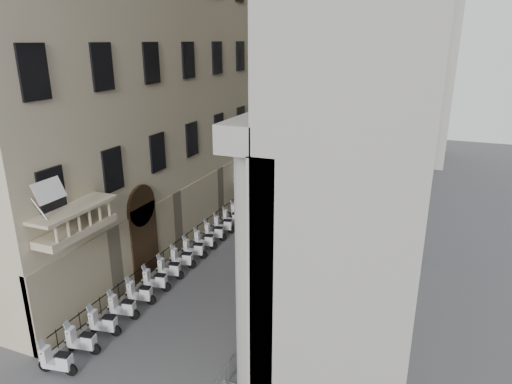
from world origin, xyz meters
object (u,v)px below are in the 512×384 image
(info_kiosk, at_px, (251,209))
(pedestrian_a, at_px, (287,194))
(security_tent, at_px, (256,173))
(pedestrian_b, at_px, (341,193))
(scooter_0, at_px, (59,373))
(street_lamp, at_px, (241,165))

(info_kiosk, relative_size, pedestrian_a, 1.08)
(security_tent, height_order, pedestrian_b, security_tent)
(scooter_0, height_order, street_lamp, street_lamp)
(pedestrian_a, relative_size, pedestrian_b, 1.05)
(security_tent, height_order, pedestrian_a, security_tent)
(scooter_0, relative_size, pedestrian_a, 0.85)
(street_lamp, xyz_separation_m, info_kiosk, (0.42, 0.82, -3.61))
(street_lamp, bearing_deg, pedestrian_a, 75.91)
(scooter_0, distance_m, security_tent, 22.40)
(scooter_0, relative_size, pedestrian_b, 0.89)
(street_lamp, xyz_separation_m, pedestrian_b, (5.92, 7.64, -3.73))
(security_tent, height_order, street_lamp, street_lamp)
(scooter_0, relative_size, street_lamp, 0.19)
(security_tent, bearing_deg, scooter_0, -89.69)
(pedestrian_b, bearing_deg, info_kiosk, 49.19)
(street_lamp, relative_size, pedestrian_a, 4.37)
(street_lamp, bearing_deg, pedestrian_b, 55.16)
(street_lamp, xyz_separation_m, pedestrian_a, (1.70, 5.55, -3.69))
(pedestrian_a, bearing_deg, pedestrian_b, -178.08)
(street_lamp, relative_size, pedestrian_b, 4.60)
(security_tent, xyz_separation_m, info_kiosk, (1.11, -3.66, -1.74))
(scooter_0, distance_m, street_lamp, 18.34)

